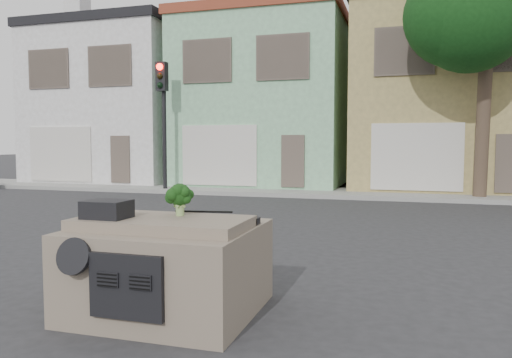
% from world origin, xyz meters
% --- Properties ---
extents(ground_plane, '(120.00, 120.00, 0.00)m').
position_xyz_m(ground_plane, '(0.00, 0.00, 0.00)').
color(ground_plane, '#303033').
rests_on(ground_plane, ground).
extents(sidewalk, '(40.00, 3.00, 0.15)m').
position_xyz_m(sidewalk, '(0.00, 10.50, 0.07)').
color(sidewalk, gray).
rests_on(sidewalk, ground).
extents(townhouse_white, '(7.20, 8.20, 7.55)m').
position_xyz_m(townhouse_white, '(-11.00, 14.50, 3.77)').
color(townhouse_white, white).
rests_on(townhouse_white, ground).
extents(townhouse_mint, '(7.20, 8.20, 7.55)m').
position_xyz_m(townhouse_mint, '(-3.50, 14.50, 3.77)').
color(townhouse_mint, '#8EC899').
rests_on(townhouse_mint, ground).
extents(townhouse_tan, '(7.20, 8.20, 7.55)m').
position_xyz_m(townhouse_tan, '(4.00, 14.50, 3.77)').
color(townhouse_tan, tan).
rests_on(townhouse_tan, ground).
extents(traffic_signal, '(0.40, 0.40, 5.10)m').
position_xyz_m(traffic_signal, '(-6.50, 9.50, 2.55)').
color(traffic_signal, black).
rests_on(traffic_signal, ground).
extents(tree_near, '(4.40, 4.00, 8.50)m').
position_xyz_m(tree_near, '(5.00, 9.80, 4.25)').
color(tree_near, '#113911').
rests_on(tree_near, ground).
extents(car_dashboard, '(2.00, 1.80, 1.12)m').
position_xyz_m(car_dashboard, '(0.00, -3.00, 0.56)').
color(car_dashboard, '#7C6D5C').
rests_on(car_dashboard, ground).
extents(instrument_hump, '(0.48, 0.38, 0.20)m').
position_xyz_m(instrument_hump, '(-0.58, -3.35, 1.22)').
color(instrument_hump, black).
rests_on(instrument_hump, car_dashboard).
extents(wiper_arm, '(0.69, 0.15, 0.02)m').
position_xyz_m(wiper_arm, '(0.28, -2.62, 1.13)').
color(wiper_arm, black).
rests_on(wiper_arm, car_dashboard).
extents(broccoli, '(0.44, 0.44, 0.38)m').
position_xyz_m(broccoli, '(0.12, -2.94, 1.31)').
color(broccoli, black).
rests_on(broccoli, car_dashboard).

